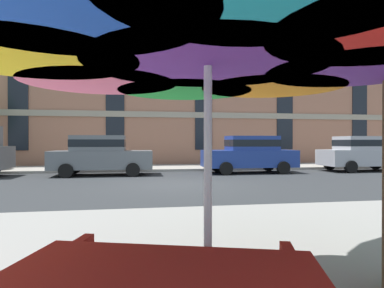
% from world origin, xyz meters
% --- Properties ---
extents(ground_plane, '(120.00, 120.00, 0.00)m').
position_xyz_m(ground_plane, '(0.00, 0.00, 0.00)').
color(ground_plane, '#2D3033').
extents(sidewalk_far, '(56.00, 3.60, 0.12)m').
position_xyz_m(sidewalk_far, '(0.00, 6.80, 0.06)').
color(sidewalk_far, '#9E998E').
rests_on(sidewalk_far, ground).
extents(apartment_building, '(43.93, 12.08, 12.80)m').
position_xyz_m(apartment_building, '(0.00, 14.99, 6.40)').
color(apartment_building, '#A87056').
rests_on(apartment_building, ground).
extents(sedan_gray, '(4.40, 1.98, 1.78)m').
position_xyz_m(sedan_gray, '(-3.00, 3.70, 0.95)').
color(sedan_gray, slate).
rests_on(sedan_gray, ground).
extents(sedan_blue, '(4.40, 1.98, 1.78)m').
position_xyz_m(sedan_blue, '(3.95, 3.70, 0.95)').
color(sedan_blue, navy).
rests_on(sedan_blue, ground).
extents(sedan_silver, '(4.40, 1.98, 1.78)m').
position_xyz_m(sedan_silver, '(10.02, 3.70, 0.95)').
color(sedan_silver, '#A8AAB2').
rests_on(sedan_silver, ground).
extents(patio_umbrella, '(3.84, 3.84, 2.49)m').
position_xyz_m(patio_umbrella, '(-0.84, -9.00, 2.23)').
color(patio_umbrella, silver).
rests_on(patio_umbrella, ground).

